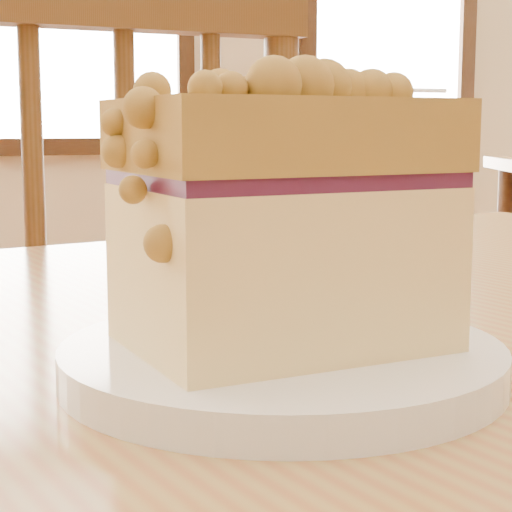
{
  "coord_description": "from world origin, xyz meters",
  "views": [
    {
      "loc": [
        -0.23,
        -0.27,
        0.86
      ],
      "look_at": [
        -0.07,
        0.1,
        0.8
      ],
      "focal_mm": 62.0,
      "sensor_mm": 36.0,
      "label": 1
    }
  ],
  "objects": [
    {
      "name": "cafe_table_main",
      "position": [
        0.04,
        0.22,
        0.64
      ],
      "size": [
        1.17,
        0.88,
        0.75
      ],
      "rotation": [
        0.0,
        0.0,
        0.17
      ],
      "color": "#A17D3E",
      "rests_on": "ground"
    },
    {
      "name": "cake_slice",
      "position": [
        -0.07,
        0.07,
        0.83
      ],
      "size": [
        0.15,
        0.11,
        0.12
      ],
      "rotation": [
        0.0,
        0.0,
        0.07
      ],
      "color": "#FFDB90",
      "rests_on": "plate"
    },
    {
      "name": "cafe_chair_main",
      "position": [
        -0.0,
        0.84,
        0.52
      ],
      "size": [
        0.5,
        0.5,
        1.04
      ],
      "rotation": [
        0.0,
        0.0,
        3.21
      ],
      "color": "#573518",
      "rests_on": "ground"
    },
    {
      "name": "entry_door",
      "position": [
        2.3,
        3.98,
        1.2
      ],
      "size": [
        1.08,
        0.06,
        2.29
      ],
      "color": "white",
      "rests_on": "ground"
    },
    {
      "name": "plate",
      "position": [
        -0.07,
        0.07,
        0.76
      ],
      "size": [
        0.2,
        0.2,
        0.02
      ],
      "color": "white",
      "rests_on": "cafe_table_main"
    }
  ]
}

